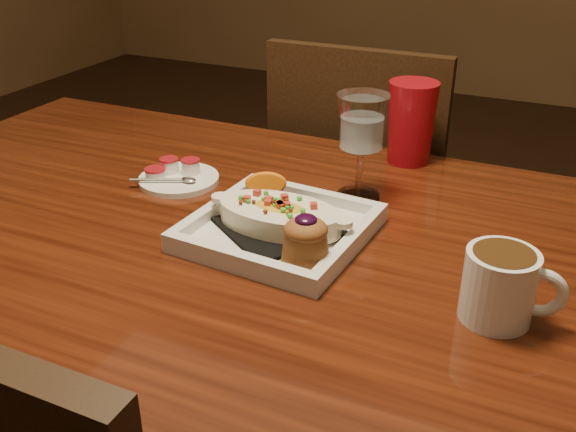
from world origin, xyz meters
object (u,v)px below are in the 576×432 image
at_px(goblet, 362,128).
at_px(red_tumbler, 411,123).
at_px(saucer, 178,177).
at_px(chair_far, 365,210).
at_px(table, 243,290).
at_px(coffee_mug, 502,284).
at_px(plate, 282,224).

bearing_deg(goblet, red_tumbler, 80.59).
bearing_deg(saucer, chair_far, 68.19).
distance_m(table, goblet, 0.32).
height_order(table, chair_far, chair_far).
relative_size(table, goblet, 8.32).
height_order(chair_far, red_tumbler, chair_far).
bearing_deg(chair_far, saucer, 68.19).
height_order(table, coffee_mug, coffee_mug).
distance_m(plate, goblet, 0.22).
distance_m(table, red_tumbler, 0.46).
bearing_deg(table, goblet, 60.05).
distance_m(goblet, red_tumbler, 0.20).
distance_m(chair_far, red_tumbler, 0.42).
bearing_deg(table, plate, 17.64).
bearing_deg(goblet, plate, -106.90).
height_order(saucer, red_tumbler, red_tumbler).
relative_size(plate, red_tumbler, 1.72).
xyz_separation_m(coffee_mug, saucer, (-0.58, 0.18, -0.04)).
bearing_deg(coffee_mug, table, 165.56).
bearing_deg(plate, table, -158.35).
height_order(chair_far, coffee_mug, chair_far).
bearing_deg(table, coffee_mug, -7.37).
relative_size(table, chair_far, 1.61).
bearing_deg(coffee_mug, goblet, 129.44).
relative_size(chair_far, red_tumbler, 6.00).
bearing_deg(saucer, coffee_mug, -17.32).
distance_m(goblet, saucer, 0.34).
height_order(coffee_mug, saucer, coffee_mug).
height_order(chair_far, goblet, same).
bearing_deg(coffee_mug, chair_far, 112.41).
bearing_deg(red_tumbler, table, -110.53).
xyz_separation_m(goblet, red_tumbler, (0.03, 0.20, -0.05)).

